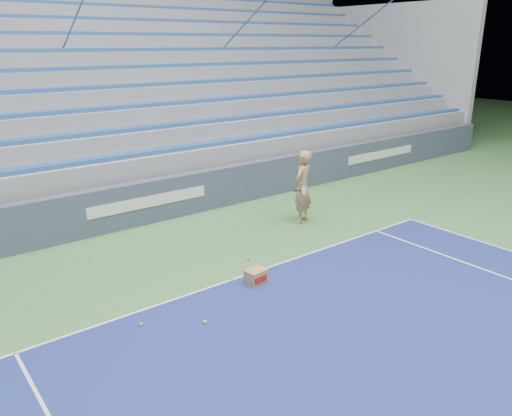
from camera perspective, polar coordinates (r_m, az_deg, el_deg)
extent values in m
cube|color=white|center=(9.87, -1.84, -7.89)|extent=(10.97, 0.05, 0.00)
cube|color=#3F4660|center=(12.90, -12.36, 0.68)|extent=(30.00, 0.30, 1.10)
cube|color=white|center=(12.75, -12.06, 0.73)|extent=(3.20, 0.02, 0.28)
cube|color=white|center=(18.34, 14.13, 5.95)|extent=(3.40, 0.02, 0.28)
cube|color=gray|center=(17.00, -19.10, 4.36)|extent=(30.00, 8.50, 1.10)
cube|color=gray|center=(16.83, -19.38, 7.00)|extent=(30.00, 8.50, 0.50)
cube|color=#2A559A|center=(13.22, -13.97, 5.95)|extent=(29.60, 0.42, 0.11)
cube|color=gray|center=(17.15, -20.03, 8.82)|extent=(30.00, 7.65, 0.50)
cube|color=#2A559A|center=(13.90, -15.59, 8.52)|extent=(29.60, 0.42, 0.11)
cube|color=gray|center=(17.49, -20.66, 10.58)|extent=(30.00, 6.80, 0.50)
cube|color=#2A559A|center=(14.61, -17.08, 10.83)|extent=(29.60, 0.42, 0.11)
cube|color=gray|center=(17.84, -21.28, 12.27)|extent=(30.00, 5.95, 0.50)
cube|color=#2A559A|center=(15.35, -18.44, 12.92)|extent=(29.60, 0.42, 0.11)
cube|color=gray|center=(18.21, -21.87, 13.89)|extent=(30.00, 5.10, 0.50)
cube|color=#2A559A|center=(16.12, -19.70, 14.80)|extent=(29.60, 0.42, 0.11)
cube|color=gray|center=(18.60, -22.45, 15.45)|extent=(30.00, 4.25, 0.50)
cube|color=#2A559A|center=(16.92, -20.86, 16.50)|extent=(29.60, 0.42, 0.11)
cube|color=gray|center=(19.00, -23.02, 16.94)|extent=(30.00, 3.40, 0.50)
cube|color=#2A559A|center=(17.73, -21.93, 18.05)|extent=(29.60, 0.42, 0.11)
cube|color=gray|center=(19.41, -23.57, 18.36)|extent=(30.00, 2.55, 0.50)
cube|color=#2A559A|center=(18.56, -22.92, 19.45)|extent=(29.60, 0.42, 0.11)
cube|color=gray|center=(19.84, -24.10, 19.72)|extent=(30.00, 1.70, 0.50)
cube|color=#2A559A|center=(19.40, -23.85, 20.73)|extent=(29.60, 0.42, 0.11)
cube|color=gray|center=(25.73, 15.00, 14.85)|extent=(0.30, 8.80, 6.10)
cube|color=gray|center=(20.94, -24.30, 14.86)|extent=(31.00, 0.40, 7.30)
cylinder|color=#2D609E|center=(16.56, -20.62, 18.06)|extent=(0.05, 8.53, 5.04)
cylinder|color=#2D609E|center=(19.29, -2.51, 19.04)|extent=(0.05, 8.53, 5.04)
cylinder|color=#2D609E|center=(23.28, 10.30, 18.67)|extent=(0.05, 8.53, 5.04)
imported|color=tan|center=(12.59, 5.28, 2.42)|extent=(0.80, 0.69, 1.86)
cylinder|color=black|center=(12.18, 4.87, 1.97)|extent=(0.12, 0.27, 0.08)
cylinder|color=beige|center=(11.89, 5.44, 2.05)|extent=(0.29, 0.16, 0.28)
torus|color=black|center=(11.89, 5.44, 2.05)|extent=(0.31, 0.18, 0.30)
cube|color=#A97F52|center=(9.58, -0.01, -7.85)|extent=(0.41, 0.33, 0.29)
cube|color=#B21E19|center=(9.48, 0.55, -8.17)|extent=(0.31, 0.05, 0.13)
sphere|color=#A2D52B|center=(8.41, -5.85, -12.85)|extent=(0.07, 0.07, 0.07)
sphere|color=#A2D52B|center=(9.77, -2.81, -8.05)|extent=(0.07, 0.07, 0.07)
sphere|color=#A2D52B|center=(8.52, -13.00, -12.84)|extent=(0.07, 0.07, 0.07)
sphere|color=#A2D52B|center=(10.58, -0.85, -5.86)|extent=(0.07, 0.07, 0.07)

